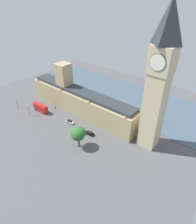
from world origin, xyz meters
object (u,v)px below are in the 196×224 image
at_px(car_black_by_river_gate, 90,133).
at_px(pedestrian_far_end, 55,108).
at_px(car_white_midblock, 70,122).
at_px(plane_tree_near_tower, 79,133).
at_px(street_lamp_opposite_hall, 29,108).
at_px(double_decker_bus_corner, 41,108).
at_px(street_lamp_leading, 17,102).
at_px(plane_tree_trailing, 78,135).
at_px(parliament_building, 79,100).
at_px(clock_tower, 159,81).

relative_size(car_black_by_river_gate, pedestrian_far_end, 3.19).
distance_m(car_white_midblock, plane_tree_near_tower, 20.19).
bearing_deg(street_lamp_opposite_hall, car_white_midblock, 112.16).
height_order(car_white_midblock, street_lamp_opposite_hall, street_lamp_opposite_hall).
bearing_deg(double_decker_bus_corner, street_lamp_leading, 114.85).
relative_size(double_decker_bus_corner, plane_tree_near_tower, 1.03).
height_order(double_decker_bus_corner, street_lamp_opposite_hall, street_lamp_opposite_hall).
bearing_deg(street_lamp_leading, street_lamp_opposite_hall, 90.80).
xyz_separation_m(plane_tree_trailing, street_lamp_opposite_hall, (-0.69, -40.35, -2.22)).
relative_size(car_white_midblock, pedestrian_far_end, 2.99).
height_order(car_black_by_river_gate, plane_tree_near_tower, plane_tree_near_tower).
relative_size(car_black_by_river_gate, street_lamp_leading, 0.79).
distance_m(parliament_building, plane_tree_near_tower, 30.50).
xyz_separation_m(car_black_by_river_gate, street_lamp_opposite_hall, (9.10, -38.36, 3.92)).
bearing_deg(street_lamp_leading, double_decker_bus_corner, 117.05).
distance_m(parliament_building, car_white_midblock, 14.85).
relative_size(parliament_building, plane_tree_near_tower, 7.13).
distance_m(car_white_midblock, street_lamp_leading, 37.20).
height_order(pedestrian_far_end, plane_tree_trailing, plane_tree_trailing).
bearing_deg(plane_tree_near_tower, street_lamp_opposite_hall, -89.98).
xyz_separation_m(clock_tower, double_decker_bus_corner, (15.21, -62.33, -29.35)).
bearing_deg(clock_tower, double_decker_bus_corner, -76.28).
bearing_deg(clock_tower, street_lamp_opposite_hall, -70.95).
xyz_separation_m(clock_tower, car_black_by_river_gate, (12.89, -25.31, -31.10)).
xyz_separation_m(car_white_midblock, car_black_by_river_gate, (0.46, 14.89, 0.00)).
xyz_separation_m(street_lamp_leading, street_lamp_opposite_hall, (-0.17, 12.27, 0.43)).
relative_size(plane_tree_near_tower, street_lamp_leading, 1.63).
height_order(plane_tree_trailing, street_lamp_leading, plane_tree_trailing).
xyz_separation_m(parliament_building, car_white_midblock, (12.41, 4.62, -6.73)).
bearing_deg(plane_tree_near_tower, car_white_midblock, -119.99).
height_order(double_decker_bus_corner, street_lamp_leading, street_lamp_leading).
relative_size(clock_tower, car_white_midblock, 13.23).
height_order(car_white_midblock, plane_tree_near_tower, plane_tree_near_tower).
xyz_separation_m(clock_tower, street_lamp_opposite_hall, (21.99, -63.67, -27.18)).
height_order(plane_tree_trailing, street_lamp_opposite_hall, plane_tree_trailing).
distance_m(clock_tower, plane_tree_near_tower, 40.57).
relative_size(parliament_building, plane_tree_trailing, 7.57).
bearing_deg(plane_tree_trailing, car_white_midblock, -121.26).
xyz_separation_m(double_decker_bus_corner, pedestrian_far_end, (-7.50, 3.95, -1.93)).
bearing_deg(pedestrian_far_end, parliament_building, -90.26).
height_order(pedestrian_far_end, plane_tree_near_tower, plane_tree_near_tower).
bearing_deg(street_lamp_opposite_hall, car_black_by_river_gate, 103.35).
height_order(parliament_building, street_lamp_leading, parliament_building).
distance_m(parliament_building, car_black_by_river_gate, 24.32).
relative_size(parliament_building, car_black_by_river_gate, 14.66).
distance_m(clock_tower, pedestrian_far_end, 66.68).
bearing_deg(pedestrian_far_end, car_black_by_river_gate, -128.72).
relative_size(double_decker_bus_corner, car_white_midblock, 2.27).
bearing_deg(double_decker_bus_corner, plane_tree_near_tower, -102.12).
height_order(plane_tree_near_tower, plane_tree_trailing, plane_tree_near_tower).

